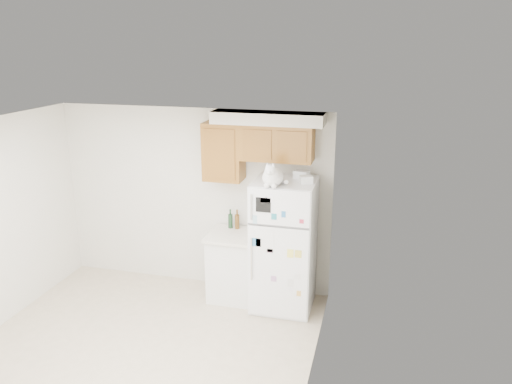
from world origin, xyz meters
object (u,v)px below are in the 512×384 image
(cat, at_px, (273,176))
(refrigerator, at_px, (284,245))
(bottle_green, at_px, (230,219))
(storage_box_back, at_px, (301,175))
(base_counter, at_px, (234,265))
(storage_box_front, at_px, (306,180))
(bottle_amber, at_px, (237,219))

(cat, bearing_deg, refrigerator, 68.01)
(bottle_green, bearing_deg, storage_box_back, -5.50)
(base_counter, distance_m, storage_box_back, 1.55)
(storage_box_back, height_order, storage_box_front, storage_box_back)
(base_counter, height_order, storage_box_back, storage_box_back)
(bottle_green, height_order, bottle_amber, bottle_amber)
(cat, bearing_deg, base_counter, 151.30)
(refrigerator, xyz_separation_m, storage_box_front, (0.26, -0.03, 0.89))
(storage_box_front, distance_m, bottle_amber, 1.21)
(base_counter, distance_m, bottle_green, 0.62)
(cat, relative_size, storage_box_front, 2.98)
(cat, height_order, storage_box_front, cat)
(bottle_amber, bearing_deg, refrigerator, -20.07)
(storage_box_back, bearing_deg, cat, -111.50)
(storage_box_front, xyz_separation_m, bottle_green, (-1.05, 0.29, -0.69))
(cat, xyz_separation_m, storage_box_back, (0.28, 0.41, -0.07))
(storage_box_back, xyz_separation_m, bottle_green, (-0.96, 0.09, -0.70))
(storage_box_front, bearing_deg, refrigerator, 148.67)
(base_counter, relative_size, bottle_amber, 3.44)
(storage_box_back, distance_m, bottle_amber, 1.11)
(base_counter, xyz_separation_m, bottle_amber, (0.00, 0.18, 0.59))
(storage_box_back, height_order, bottle_green, storage_box_back)
(storage_box_back, height_order, bottle_amber, storage_box_back)
(cat, bearing_deg, bottle_green, 143.58)
(storage_box_front, xyz_separation_m, bottle_amber, (-0.95, 0.28, -0.69))
(cat, bearing_deg, storage_box_front, 31.08)
(bottle_green, xyz_separation_m, bottle_amber, (0.10, -0.00, 0.00))
(base_counter, bearing_deg, storage_box_front, -6.27)
(cat, relative_size, bottle_amber, 1.67)
(base_counter, relative_size, storage_box_back, 5.11)
(storage_box_back, bearing_deg, refrigerator, -124.72)
(base_counter, relative_size, storage_box_front, 6.13)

